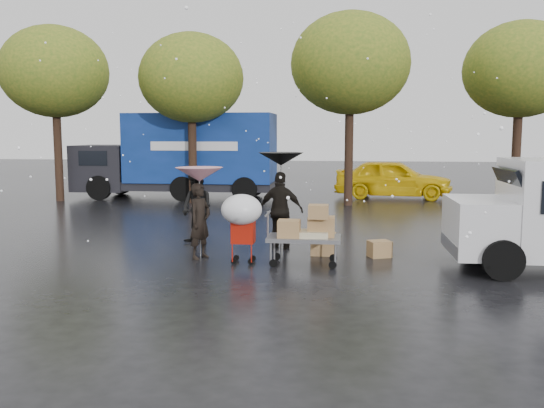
# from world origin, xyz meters

# --- Properties ---
(ground) EXTENTS (90.00, 90.00, 0.00)m
(ground) POSITION_xyz_m (0.00, 0.00, 0.00)
(ground) COLOR black
(ground) RESTS_ON ground
(person_pink) EXTENTS (0.61, 0.71, 1.63)m
(person_pink) POSITION_xyz_m (-0.75, 0.21, 0.82)
(person_pink) COLOR black
(person_pink) RESTS_ON ground
(person_middle) EXTENTS (1.07, 1.01, 1.75)m
(person_middle) POSITION_xyz_m (-1.21, 1.75, 0.87)
(person_middle) COLOR black
(person_middle) RESTS_ON ground
(person_black) EXTENTS (1.11, 0.58, 1.81)m
(person_black) POSITION_xyz_m (0.87, 1.49, 0.91)
(person_black) COLOR black
(person_black) RESTS_ON ground
(umbrella_pink) EXTENTS (1.02, 1.02, 1.98)m
(umbrella_pink) POSITION_xyz_m (-0.75, 0.21, 1.83)
(umbrella_pink) COLOR #4C4C4C
(umbrella_pink) RESTS_ON ground
(umbrella_black) EXTENTS (1.05, 1.05, 2.26)m
(umbrella_black) POSITION_xyz_m (0.87, 1.49, 2.10)
(umbrella_black) COLOR #4C4C4C
(umbrella_black) RESTS_ON ground
(vendor_cart) EXTENTS (1.52, 0.80, 1.27)m
(vendor_cart) POSITION_xyz_m (1.61, -0.11, 0.73)
(vendor_cart) COLOR slate
(vendor_cart) RESTS_ON ground
(shopping_cart) EXTENTS (0.84, 0.84, 1.46)m
(shopping_cart) POSITION_xyz_m (0.25, -0.24, 1.06)
(shopping_cart) COLOR #B8180A
(shopping_cart) RESTS_ON ground
(blue_truck) EXTENTS (8.30, 2.60, 3.50)m
(blue_truck) POSITION_xyz_m (-4.37, 11.60, 1.76)
(blue_truck) COLOR navy
(blue_truck) RESTS_ON ground
(box_ground_near) EXTENTS (0.55, 0.45, 0.48)m
(box_ground_near) POSITION_xyz_m (1.89, 0.92, 0.24)
(box_ground_near) COLOR olive
(box_ground_near) RESTS_ON ground
(box_ground_far) EXTENTS (0.56, 0.51, 0.36)m
(box_ground_far) POSITION_xyz_m (3.12, 0.83, 0.18)
(box_ground_far) COLOR olive
(box_ground_far) RESTS_ON ground
(yellow_taxi) EXTENTS (4.98, 2.46, 1.63)m
(yellow_taxi) POSITION_xyz_m (4.38, 12.68, 0.82)
(yellow_taxi) COLOR yellow
(yellow_taxi) RESTS_ON ground
(tree_row) EXTENTS (21.60, 4.40, 7.12)m
(tree_row) POSITION_xyz_m (-0.47, 10.00, 5.02)
(tree_row) COLOR black
(tree_row) RESTS_ON ground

